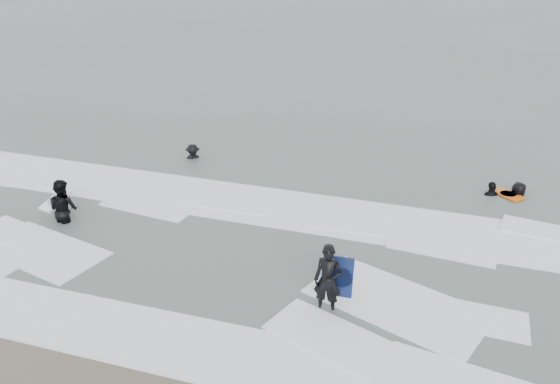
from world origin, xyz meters
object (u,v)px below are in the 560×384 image
(surfer_wading, at_px, (66,221))
(surfer_right_near, at_px, (491,196))
(surfer_right_far, at_px, (518,197))
(surfer_centre, at_px, (326,311))
(surfer_breaker, at_px, (193,160))

(surfer_wading, bearing_deg, surfer_right_near, -146.56)
(surfer_wading, height_order, surfer_right_far, surfer_wading)
(surfer_wading, bearing_deg, surfer_right_far, -147.27)
(surfer_centre, height_order, surfer_wading, surfer_wading)
(surfer_breaker, bearing_deg, surfer_right_near, -33.92)
(surfer_breaker, relative_size, surfer_right_near, 0.90)
(surfer_right_far, bearing_deg, surfer_centre, 22.30)
(surfer_centre, bearing_deg, surfer_right_near, 63.59)
(surfer_wading, distance_m, surfer_right_near, 13.49)
(surfer_wading, xyz_separation_m, surfer_right_near, (12.15, 5.85, 0.00))
(surfer_centre, bearing_deg, surfer_wading, 167.01)
(surfer_centre, bearing_deg, surfer_right_far, 59.46)
(surfer_right_near, bearing_deg, surfer_wading, 0.09)
(surfer_breaker, xyz_separation_m, surfer_right_near, (10.77, 0.13, 0.00))
(surfer_centre, height_order, surfer_right_far, surfer_centre)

